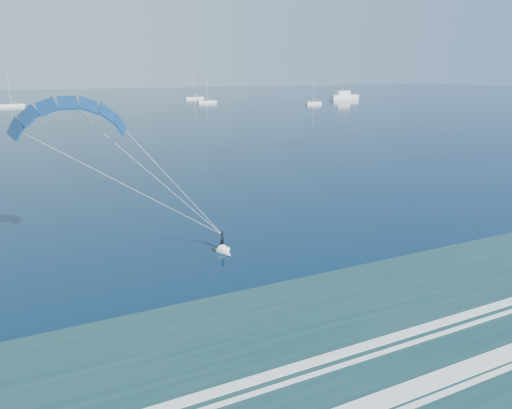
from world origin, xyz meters
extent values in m
cube|color=#1E423F|center=(0.00, 8.00, 0.01)|extent=(600.00, 22.00, 0.03)
cube|color=white|center=(0.00, 5.50, 0.04)|extent=(600.00, 1.10, 0.07)
cube|color=white|center=(0.00, 9.50, 0.04)|extent=(600.00, 0.70, 0.07)
cube|color=yellow|center=(-2.53, 27.19, 0.04)|extent=(1.30, 0.42, 0.07)
imported|color=black|center=(-2.53, 27.19, 0.87)|extent=(0.64, 0.70, 1.60)
cone|color=white|center=(-2.68, 25.89, 0.08)|extent=(1.31, 1.74, 1.10)
cube|color=white|center=(142.92, 210.48, 1.26)|extent=(17.15, 4.57, 2.52)
cube|color=white|center=(141.92, 210.48, 3.66)|extent=(8.00, 3.66, 2.29)
cylinder|color=silver|center=(141.92, 210.48, 5.80)|extent=(0.16, 0.16, 2.00)
cube|color=white|center=(-26.35, 227.24, 0.60)|extent=(10.38, 2.40, 1.20)
cylinder|color=silver|center=(-26.35, 227.24, 7.48)|extent=(0.18, 0.18, 12.57)
cylinder|color=silver|center=(-25.15, 227.24, 2.00)|extent=(2.60, 0.12, 0.12)
cube|color=white|center=(66.38, 248.71, 0.60)|extent=(10.35, 2.40, 1.20)
cylinder|color=silver|center=(66.38, 248.71, 7.52)|extent=(0.18, 0.18, 12.65)
cylinder|color=silver|center=(67.58, 248.71, 2.00)|extent=(2.60, 0.12, 0.12)
cube|color=white|center=(61.89, 214.27, 0.60)|extent=(9.44, 2.40, 1.20)
cylinder|color=silver|center=(61.89, 214.27, 6.99)|extent=(0.18, 0.18, 11.58)
cylinder|color=silver|center=(63.09, 214.27, 2.00)|extent=(2.60, 0.12, 0.12)
cube|color=white|center=(105.17, 183.14, 0.60)|extent=(7.92, 2.40, 1.20)
cylinder|color=silver|center=(105.17, 183.14, 6.02)|extent=(0.18, 0.18, 9.64)
cylinder|color=silver|center=(106.37, 183.14, 2.00)|extent=(2.60, 0.12, 0.12)
camera|label=1|loc=(-16.12, -8.60, 15.32)|focal=32.00mm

